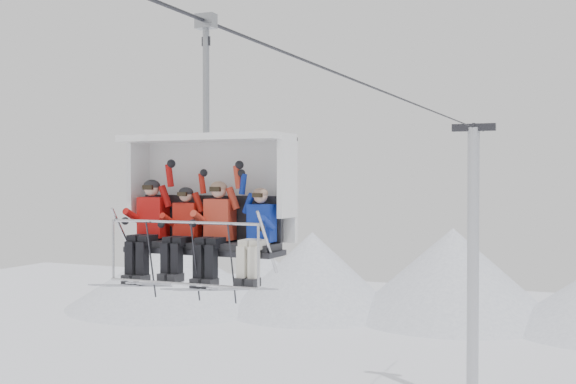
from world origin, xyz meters
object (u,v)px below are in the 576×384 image
at_px(skier_center_left, 183,230).
at_px(skier_far_right, 258,232).
at_px(skier_center_right, 216,228).
at_px(chairlift_carrier, 211,193).
at_px(lift_tower_right, 473,287).
at_px(skier_far_left, 149,225).

height_order(skier_center_left, skier_far_right, skier_center_left).
bearing_deg(skier_far_right, skier_center_right, 178.93).
height_order(chairlift_carrier, skier_far_right, chairlift_carrier).
xyz_separation_m(lift_tower_right, chairlift_carrier, (0.00, -24.97, 4.95)).
relative_size(skier_center_right, skier_far_right, 1.00).
bearing_deg(skier_center_right, skier_center_left, -178.76).
bearing_deg(skier_far_left, chairlift_carrier, 18.84).
xyz_separation_m(skier_center_left, skier_center_right, (0.56, 0.01, 0.04)).
distance_m(chairlift_carrier, skier_far_right, 1.15).
bearing_deg(skier_center_right, skier_far_right, -1.07).
height_order(chairlift_carrier, skier_far_left, chairlift_carrier).
bearing_deg(skier_center_left, chairlift_carrier, 47.57).
bearing_deg(skier_center_right, lift_tower_right, 90.60).
relative_size(lift_tower_right, skier_far_left, 7.99).
distance_m(skier_far_left, skier_far_right, 1.86).
xyz_separation_m(lift_tower_right, skier_far_right, (0.95, -25.29, 4.39)).
relative_size(chairlift_carrier, skier_center_left, 2.36).
distance_m(skier_center_right, skier_far_right, 0.69).
height_order(skier_center_left, skier_center_right, skier_center_right).
bearing_deg(skier_far_left, skier_center_right, -0.13).
xyz_separation_m(chairlift_carrier, skier_far_left, (-0.91, -0.31, -0.50)).
relative_size(lift_tower_right, skier_far_right, 7.99).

